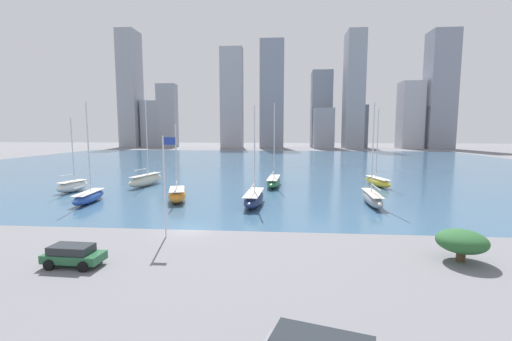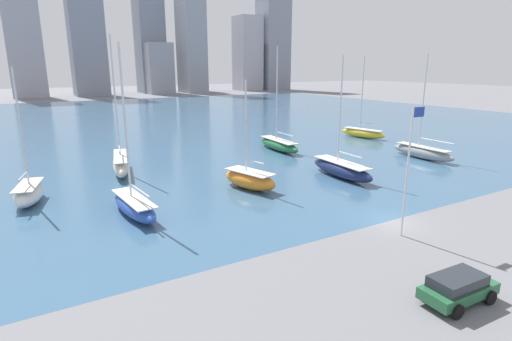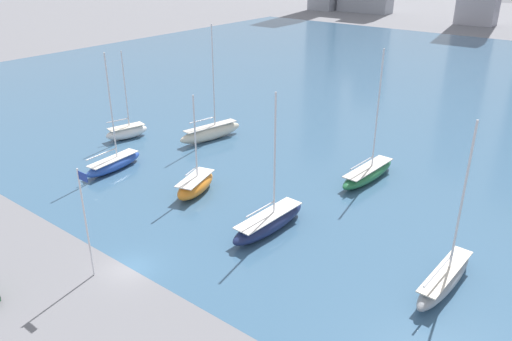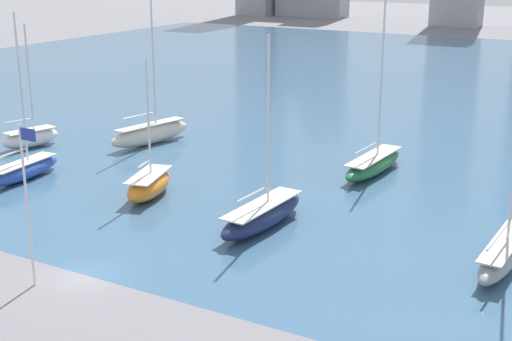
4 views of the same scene
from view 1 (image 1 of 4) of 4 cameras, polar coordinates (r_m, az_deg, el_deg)
The scene contains 14 objects.
ground_plane at distance 36.24m, azimuth -10.92°, elevation -9.70°, with size 500.00×500.00×0.00m, color slate.
harbor_water at distance 104.40m, azimuth -0.59°, elevation 1.10°, with size 180.00×140.00×0.00m.
flag_pole at distance 33.31m, azimuth -14.92°, elevation -1.90°, with size 1.24×0.14×9.67m.
yard_shrub at distance 31.42m, azimuth 31.09°, elevation -10.09°, with size 3.73×3.73×2.48m.
distant_city_skyline at distance 203.77m, azimuth 6.61°, elevation 11.41°, with size 192.94×25.42×70.17m.
sailboat_blue at distance 53.76m, azimuth -26.08°, elevation -3.90°, with size 2.82×8.44×14.10m.
sailboat_white at distance 64.41m, azimuth -28.27°, elevation -2.27°, with size 3.51×6.46×12.25m.
sailboat_green at distance 62.52m, azimuth 2.95°, elevation -1.80°, with size 2.86×10.41×15.06m.
sailboat_gray at distance 49.66m, azimuth 18.79°, elevation -4.34°, with size 2.18×9.82×13.89m.
sailboat_navy at distance 46.68m, azimuth -0.36°, elevation -4.63°, with size 2.82×9.86×13.50m.
sailboat_yellow at distance 66.44m, azimuth 19.60°, elevation -1.69°, with size 3.69×8.85×14.03m.
sailboat_cream at distance 65.95m, azimuth -17.87°, elevation -1.47°, with size 3.73×10.22×15.75m.
sailboat_orange at distance 50.25m, azimuth -13.03°, elevation -3.96°, with size 4.25×7.15×11.01m.
parked_wagon_green at distance 29.78m, azimuth -28.18°, elevation -12.24°, with size 4.40×2.32×1.61m.
Camera 1 is at (9.52, -33.47, 10.14)m, focal length 24.00 mm.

